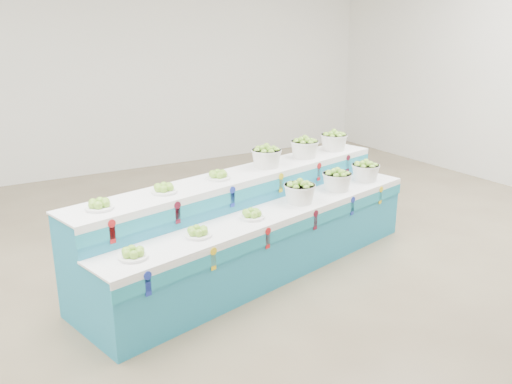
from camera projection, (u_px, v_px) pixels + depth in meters
ground at (281, 272)px, 5.80m from camera, size 10.00×10.00×0.00m
back_wall at (124, 57)px, 9.30m from camera, size 10.00×0.00×10.00m
display_stand at (256, 224)px, 5.74m from camera, size 4.18×1.97×1.02m
plate_lower_left at (133, 253)px, 4.39m from camera, size 0.30×0.30×0.10m
plate_lower_mid at (198, 231)px, 4.84m from camera, size 0.30×0.30×0.10m
plate_lower_right at (252, 214)px, 5.29m from camera, size 0.30×0.30×0.10m
basket_lower_left at (300, 191)px, 5.74m from camera, size 0.41×0.41×0.25m
basket_lower_mid at (337, 180)px, 6.18m from camera, size 0.41×0.41×0.25m
basket_lower_right at (365, 171)px, 6.55m from camera, size 0.41×0.41×0.25m
plate_upper_left at (99, 204)px, 4.64m from camera, size 0.30×0.30×0.10m
plate_upper_mid at (164, 188)px, 5.09m from camera, size 0.30×0.30×0.10m
plate_upper_right at (218, 174)px, 5.54m from camera, size 0.30×0.30×0.10m
basket_upper_left at (266, 156)px, 6.00m from camera, size 0.41×0.41×0.25m
basket_upper_mid at (305, 147)px, 6.43m from camera, size 0.41×0.41×0.25m
basket_upper_right at (334, 140)px, 6.81m from camera, size 0.41×0.41×0.25m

